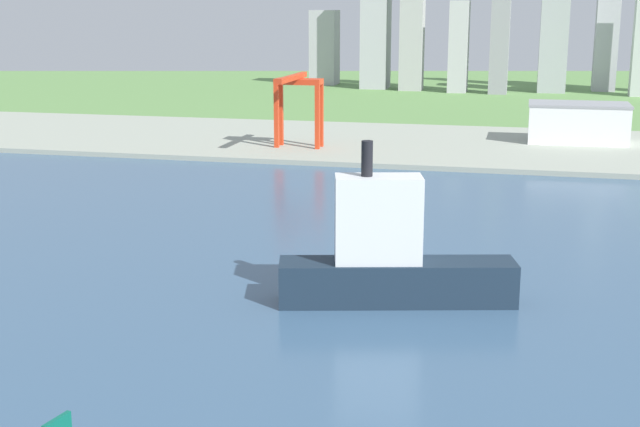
% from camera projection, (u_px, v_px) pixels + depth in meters
% --- Properties ---
extents(ground_plane, '(2400.00, 2400.00, 0.00)m').
position_uv_depth(ground_plane, '(393.00, 239.00, 275.59)').
color(ground_plane, '#5E8B4A').
extents(water_bay, '(840.00, 360.00, 0.15)m').
position_uv_depth(water_bay, '(356.00, 299.00, 218.79)').
color(water_bay, '#385675').
rests_on(water_bay, ground).
extents(industrial_pier, '(840.00, 140.00, 2.50)m').
position_uv_depth(industrial_pier, '(448.00, 145.00, 455.12)').
color(industrial_pier, '#99A090').
rests_on(industrial_pier, ground).
extents(cargo_ship, '(59.32, 25.24, 40.66)m').
position_uv_depth(cargo_ship, '(390.00, 258.00, 213.45)').
color(cargo_ship, '#192838').
rests_on(cargo_ship, water_bay).
extents(port_crane_red, '(23.53, 47.34, 37.13)m').
position_uv_depth(port_crane_red, '(297.00, 94.00, 432.95)').
color(port_crane_red, red).
rests_on(port_crane_red, industrial_pier).
extents(warehouse_main, '(51.20, 30.00, 20.57)m').
position_uv_depth(warehouse_main, '(578.00, 123.00, 454.52)').
color(warehouse_main, white).
rests_on(warehouse_main, industrial_pier).
extents(distant_skyline, '(388.33, 77.99, 157.36)m').
position_uv_depth(distant_skyline, '(518.00, 23.00, 743.39)').
color(distant_skyline, '#ADA9B4').
rests_on(distant_skyline, ground).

